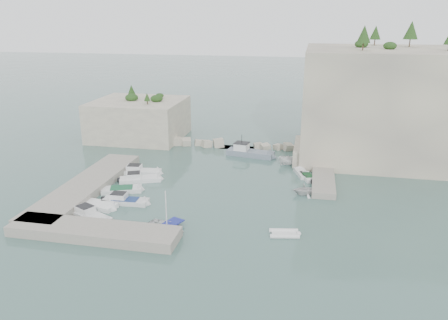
% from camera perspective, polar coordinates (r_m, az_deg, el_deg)
% --- Properties ---
extents(ground, '(400.00, 400.00, 0.00)m').
position_cam_1_polar(ground, '(55.24, -1.25, -4.88)').
color(ground, '#43655E').
rests_on(ground, ground).
extents(cliff_east, '(26.00, 22.00, 17.00)m').
position_cam_1_polar(cliff_east, '(74.60, 20.50, 6.94)').
color(cliff_east, beige).
rests_on(cliff_east, ground).
extents(cliff_terrace, '(8.00, 10.00, 2.50)m').
position_cam_1_polar(cliff_terrace, '(70.56, 12.39, 0.99)').
color(cliff_terrace, beige).
rests_on(cliff_terrace, ground).
extents(outcrop_west, '(16.00, 14.00, 7.00)m').
position_cam_1_polar(outcrop_west, '(82.85, -11.03, 5.26)').
color(outcrop_west, beige).
rests_on(outcrop_west, ground).
extents(quay_west, '(5.00, 24.00, 1.10)m').
position_cam_1_polar(quay_west, '(60.04, -17.53, -3.26)').
color(quay_west, '#9E9689').
rests_on(quay_west, ground).
extents(quay_south, '(18.00, 4.00, 1.10)m').
position_cam_1_polar(quay_south, '(47.69, -16.66, -8.93)').
color(quay_south, '#9E9689').
rests_on(quay_south, ground).
extents(ledge_east, '(3.00, 16.00, 0.80)m').
position_cam_1_polar(ledge_east, '(63.25, 12.82, -1.89)').
color(ledge_east, '#9E9689').
rests_on(ledge_east, ground).
extents(breakwater, '(28.00, 3.00, 1.40)m').
position_cam_1_polar(breakwater, '(75.54, 1.69, 2.14)').
color(breakwater, beige).
rests_on(breakwater, ground).
extents(motorboat_a, '(6.64, 2.61, 1.40)m').
position_cam_1_polar(motorboat_a, '(64.49, -10.85, -1.73)').
color(motorboat_a, silver).
rests_on(motorboat_a, ground).
extents(motorboat_b, '(6.48, 4.16, 1.40)m').
position_cam_1_polar(motorboat_b, '(61.59, -10.86, -2.71)').
color(motorboat_b, silver).
rests_on(motorboat_b, ground).
extents(motorboat_c, '(5.96, 3.83, 0.70)m').
position_cam_1_polar(motorboat_c, '(58.47, -13.20, -4.04)').
color(motorboat_c, silver).
rests_on(motorboat_c, ground).
extents(motorboat_d, '(6.22, 2.05, 1.40)m').
position_cam_1_polar(motorboat_d, '(54.85, -12.72, -5.53)').
color(motorboat_d, silver).
rests_on(motorboat_d, ground).
extents(motorboat_e, '(5.25, 3.01, 0.70)m').
position_cam_1_polar(motorboat_e, '(54.54, -16.08, -5.96)').
color(motorboat_e, white).
rests_on(motorboat_e, ground).
extents(motorboat_f, '(6.47, 4.44, 1.40)m').
position_cam_1_polar(motorboat_f, '(52.00, -17.03, -7.29)').
color(motorboat_f, silver).
rests_on(motorboat_f, ground).
extents(rowboat, '(5.53, 4.80, 0.96)m').
position_cam_1_polar(rowboat, '(47.60, -7.45, -9.06)').
color(rowboat, white).
rests_on(rowboat, ground).
extents(inflatable_dinghy, '(3.54, 2.14, 0.44)m').
position_cam_1_polar(inflatable_dinghy, '(46.64, 7.86, -9.69)').
color(inflatable_dinghy, silver).
rests_on(inflatable_dinghy, ground).
extents(tender_east_a, '(3.88, 3.59, 1.69)m').
position_cam_1_polar(tender_east_a, '(56.99, 10.51, -4.45)').
color(tender_east_a, silver).
rests_on(tender_east_a, ground).
extents(tender_east_b, '(2.59, 4.12, 0.70)m').
position_cam_1_polar(tender_east_b, '(62.37, 10.86, -2.44)').
color(tender_east_b, silver).
rests_on(tender_east_b, ground).
extents(tender_east_c, '(2.72, 4.58, 0.70)m').
position_cam_1_polar(tender_east_c, '(63.72, 10.13, -1.94)').
color(tender_east_c, silver).
rests_on(tender_east_c, ground).
extents(tender_east_d, '(4.57, 2.63, 1.66)m').
position_cam_1_polar(tender_east_d, '(67.83, 8.92, -0.61)').
color(tender_east_d, silver).
rests_on(tender_east_d, ground).
extents(work_boat, '(8.70, 3.92, 2.20)m').
position_cam_1_polar(work_boat, '(71.42, 3.46, 0.56)').
color(work_boat, slate).
rests_on(work_boat, ground).
extents(rowboat_mast, '(0.10, 0.10, 4.20)m').
position_cam_1_polar(rowboat_mast, '(46.48, -7.58, -6.23)').
color(rowboat_mast, white).
rests_on(rowboat_mast, rowboat).
extents(vegetation, '(53.48, 13.88, 13.40)m').
position_cam_1_polar(vegetation, '(74.26, 17.12, 14.60)').
color(vegetation, '#1E4219').
rests_on(vegetation, ground).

